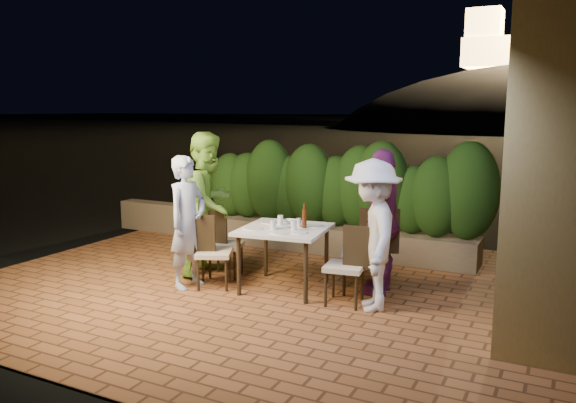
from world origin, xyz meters
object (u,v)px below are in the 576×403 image
Objects in this scene: diner_white at (372,235)px; diner_purple at (382,222)px; chair_left_front at (214,251)px; diner_green at (209,204)px; dining_table at (284,258)px; diner_blue at (188,222)px; beer_bottle at (304,216)px; chair_right_back at (361,250)px; parapet_lamp at (197,202)px; bowl at (290,221)px; chair_right_front at (345,265)px; chair_left_back at (226,244)px.

diner_purple is (-0.07, 0.58, 0.04)m from diner_white.
diner_green is at bearing 103.70° from chair_left_front.
diner_blue is at bearing -157.73° from dining_table.
beer_bottle is at bearing -74.12° from diner_purple.
chair_right_back is (1.64, 0.65, 0.06)m from chair_left_front.
diner_white is (1.15, -0.17, 0.44)m from dining_table.
diner_blue is at bearing 178.05° from chair_left_front.
chair_left_front is at bearing -49.89° from parapet_lamp.
diner_blue is at bearing -173.28° from diner_green.
chair_left_front is at bearing -61.92° from diner_blue.
diner_blue is at bearing -143.83° from bowl.
diner_green reaches higher than chair_right_back.
diner_green is at bearing -17.10° from chair_right_front.
chair_right_front is 0.48m from diner_white.
bowl is 1.15m from diner_purple.
diner_purple reaches higher than chair_left_back.
dining_table is 7.03× the size of parapet_lamp.
chair_right_back is at bearing -24.08° from parapet_lamp.
dining_table is 0.86m from chair_left_front.
dining_table is 0.61× the size of diner_white.
diner_green is (-1.10, -0.14, 0.16)m from bowl.
chair_right_front is 0.53× the size of diner_purple.
chair_right_front is at bearing -26.67° from diner_purple.
diner_purple is at bearing 5.91° from bowl.
parapet_lamp is at bearing 38.46° from diner_blue.
chair_right_back is at bearing -98.81° from chair_right_front.
diner_blue reaches higher than bowl.
chair_left_front is (-0.79, -0.32, 0.07)m from dining_table.
chair_right_front is at bearing -20.47° from chair_left_front.
diner_white is at bearing -15.92° from beer_bottle.
chair_right_front is 0.74m from diner_purple.
bowl is at bearing 14.65° from chair_left_front.
diner_green is at bearing 13.99° from diner_blue.
bowl is at bearing -136.28° from diner_white.
chair_left_front is (-1.01, -0.41, -0.46)m from beer_bottle.
bowl is 0.19× the size of chair_left_back.
diner_blue is 2.24m from diner_white.
diner_green reaches higher than parapet_lamp.
beer_bottle is 0.16× the size of diner_green.
diner_purple is 12.12× the size of parapet_lamp.
chair_right_back reaches higher than chair_right_front.
chair_left_front is 6.29× the size of parapet_lamp.
chair_right_front is at bearing -25.19° from chair_left_back.
beer_bottle is at bearing -63.22° from diner_blue.
dining_table is 1.24m from diner_purple.
diner_purple is at bearing 20.96° from dining_table.
chair_right_front is (1.74, -0.29, 0.02)m from chair_left_back.
chair_right_front is at bearing -77.52° from diner_blue.
dining_table is 1.15× the size of chair_left_back.
beer_bottle is (0.22, 0.09, 0.52)m from dining_table.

